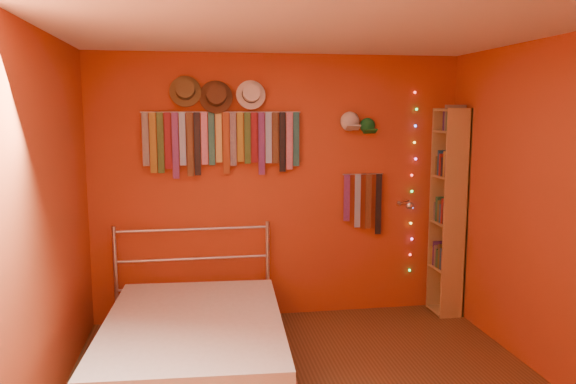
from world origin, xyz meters
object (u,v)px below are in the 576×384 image
bookshelf (452,211)px  bed (194,343)px  reading_lamp (408,205)px  tie_rack (222,139)px

bookshelf → bed: size_ratio=1.00×
reading_lamp → bed: (-2.02, -0.84, -0.87)m
tie_rack → reading_lamp: (1.73, -0.18, -0.62)m
tie_rack → bed: tie_rack is taller
reading_lamp → bed: reading_lamp is taller
bed → bookshelf: bearing=22.5°
tie_rack → bookshelf: (2.19, -0.16, -0.70)m
bookshelf → bed: bookshelf is taller
bed → tie_rack: bearing=77.6°
reading_lamp → bookshelf: (0.46, 0.03, -0.08)m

